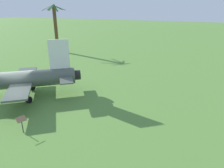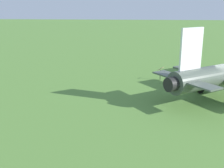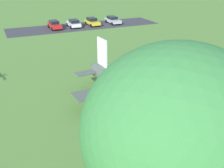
% 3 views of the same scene
% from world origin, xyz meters
% --- Properties ---
extents(ground_plane, '(200.00, 200.00, 0.00)m').
position_xyz_m(ground_plane, '(0.00, 0.00, 0.00)').
color(ground_plane, '#568438').
extents(display_jet, '(9.17, 11.16, 5.13)m').
position_xyz_m(display_jet, '(0.20, -0.29, 1.77)').
color(display_jet, '#4C564C').
rests_on(display_jet, ground_plane).
extents(palm_tree, '(3.34, 4.01, 8.01)m').
position_xyz_m(palm_tree, '(-18.27, -8.38, 4.06)').
color(palm_tree, brown).
rests_on(palm_tree, ground_plane).
extents(info_plaque, '(0.71, 0.60, 1.14)m').
position_xyz_m(info_plaque, '(4.25, 4.40, 0.85)').
color(info_plaque, '#333333').
rests_on(info_plaque, ground_plane).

